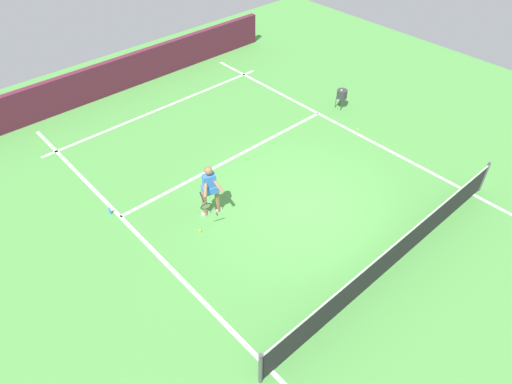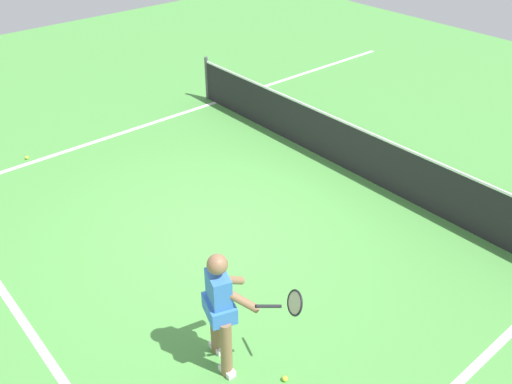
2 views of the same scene
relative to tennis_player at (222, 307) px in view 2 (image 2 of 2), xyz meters
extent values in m
plane|color=#4C9342|center=(-2.02, 1.42, -0.85)|extent=(24.64, 24.64, 0.00)
cube|color=white|center=(-2.02, -1.53, -0.84)|extent=(7.87, 0.10, 0.01)
cube|color=white|center=(-5.96, 1.42, -0.84)|extent=(0.10, 16.95, 0.01)
cylinder|color=#4C4C51|center=(-6.26, 4.35, -0.36)|extent=(0.08, 0.08, 0.98)
cube|color=#232326|center=(-2.02, 4.35, -0.42)|extent=(8.39, 0.02, 0.86)
cube|color=white|center=(-2.02, 4.35, 0.03)|extent=(8.39, 0.02, 0.04)
cylinder|color=#8C6647|center=(-0.19, 0.03, -0.46)|extent=(0.13, 0.13, 0.78)
cylinder|color=#8C6647|center=(0.15, -0.08, -0.46)|extent=(0.13, 0.13, 0.78)
cube|color=white|center=(-0.19, 0.03, -0.81)|extent=(0.20, 0.10, 0.08)
cube|color=white|center=(0.15, -0.08, -0.81)|extent=(0.20, 0.10, 0.08)
cube|color=#3875D6|center=(-0.02, -0.03, 0.19)|extent=(0.37, 0.29, 0.52)
cube|color=#3875D6|center=(-0.02, -0.03, -0.01)|extent=(0.47, 0.39, 0.20)
sphere|color=#8C6647|center=(-0.02, -0.03, 0.59)|extent=(0.22, 0.22, 0.22)
cylinder|color=#8C6647|center=(-0.11, 0.17, 0.21)|extent=(0.14, 0.48, 0.37)
cylinder|color=#8C6647|center=(0.17, 0.07, 0.21)|extent=(0.40, 0.41, 0.37)
cylinder|color=black|center=(0.44, 0.26, 0.17)|extent=(0.13, 0.29, 0.14)
torus|color=black|center=(0.54, 0.55, 0.11)|extent=(0.31, 0.20, 0.28)
cylinder|color=beige|center=(0.54, 0.55, 0.11)|extent=(0.26, 0.16, 0.23)
sphere|color=#D1E533|center=(-6.14, 0.08, -0.81)|extent=(0.07, 0.07, 0.07)
sphere|color=#D1E533|center=(0.65, 0.34, -0.81)|extent=(0.07, 0.07, 0.07)
camera|label=1|loc=(5.18, 7.52, 7.75)|focal=32.40mm
camera|label=2|loc=(3.47, -2.49, 4.19)|focal=38.59mm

